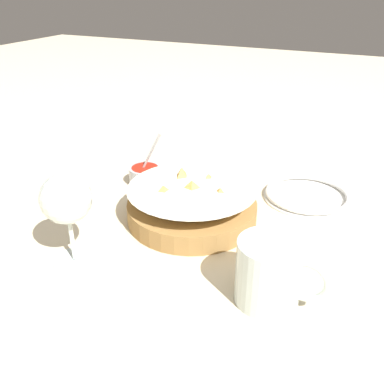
{
  "coord_description": "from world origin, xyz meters",
  "views": [
    {
      "loc": [
        0.27,
        -0.6,
        0.41
      ],
      "look_at": [
        -0.01,
        0.02,
        0.06
      ],
      "focal_mm": 40.0,
      "sensor_mm": 36.0,
      "label": 1
    }
  ],
  "objects_px": {
    "wine_glass": "(66,202)",
    "beer_mug": "(269,274)",
    "side_plate": "(307,195)",
    "food_basket": "(192,204)",
    "sauce_cup": "(145,175)"
  },
  "relations": [
    {
      "from": "wine_glass",
      "to": "beer_mug",
      "type": "height_order",
      "value": "wine_glass"
    },
    {
      "from": "wine_glass",
      "to": "side_plate",
      "type": "relative_size",
      "value": 0.87
    },
    {
      "from": "beer_mug",
      "to": "wine_glass",
      "type": "bearing_deg",
      "value": -172.49
    },
    {
      "from": "food_basket",
      "to": "beer_mug",
      "type": "relative_size",
      "value": 1.87
    },
    {
      "from": "food_basket",
      "to": "beer_mug",
      "type": "xyz_separation_m",
      "value": [
        0.19,
        -0.15,
        0.01
      ]
    },
    {
      "from": "side_plate",
      "to": "wine_glass",
      "type": "bearing_deg",
      "value": -128.55
    },
    {
      "from": "side_plate",
      "to": "sauce_cup",
      "type": "bearing_deg",
      "value": -166.45
    },
    {
      "from": "food_basket",
      "to": "side_plate",
      "type": "height_order",
      "value": "food_basket"
    },
    {
      "from": "beer_mug",
      "to": "side_plate",
      "type": "xyz_separation_m",
      "value": [
        -0.01,
        0.32,
        -0.04
      ]
    },
    {
      "from": "wine_glass",
      "to": "beer_mug",
      "type": "bearing_deg",
      "value": 7.51
    },
    {
      "from": "wine_glass",
      "to": "beer_mug",
      "type": "distance_m",
      "value": 0.31
    },
    {
      "from": "sauce_cup",
      "to": "side_plate",
      "type": "relative_size",
      "value": 0.71
    },
    {
      "from": "food_basket",
      "to": "wine_glass",
      "type": "xyz_separation_m",
      "value": [
        -0.11,
        -0.19,
        0.07
      ]
    },
    {
      "from": "sauce_cup",
      "to": "beer_mug",
      "type": "distance_m",
      "value": 0.42
    },
    {
      "from": "food_basket",
      "to": "side_plate",
      "type": "xyz_separation_m",
      "value": [
        0.18,
        0.17,
        -0.02
      ]
    }
  ]
}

